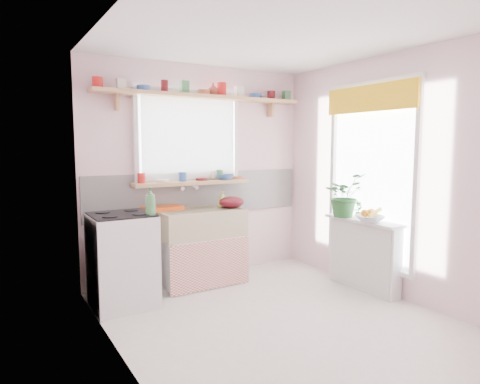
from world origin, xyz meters
TOP-DOWN VIEW (x-y plane):
  - room at (0.66, 0.86)m, footprint 3.20×3.20m
  - sink_unit at (-0.15, 1.29)m, footprint 0.95×0.65m
  - cooker at (-1.10, 1.05)m, footprint 0.58×0.58m
  - radiator_ledge at (1.30, 0.20)m, footprint 0.22×0.95m
  - windowsill at (-0.15, 1.48)m, footprint 1.40×0.22m
  - pine_shelf at (0.00, 1.47)m, footprint 2.52×0.24m
  - shelf_crockery at (-0.00, 1.47)m, footprint 2.47×0.11m
  - sill_crockery at (-0.20, 1.48)m, footprint 1.35×0.11m
  - dish_tray at (-0.53, 1.50)m, footprint 0.45×0.35m
  - colander at (0.22, 1.23)m, footprint 0.37×0.37m
  - jade_plant at (1.21, 0.43)m, footprint 0.50×0.45m
  - fruit_bowl at (1.21, 0.05)m, footprint 0.37×0.37m
  - herb_pot at (1.33, 0.33)m, footprint 0.11×0.08m
  - soap_bottle_sink at (0.18, 1.36)m, footprint 0.09×0.09m
  - sill_cup at (0.16, 1.54)m, footprint 0.15×0.15m
  - sill_bowl at (0.25, 1.42)m, footprint 0.26×0.26m
  - shelf_vase at (0.15, 1.53)m, footprint 0.18×0.18m
  - cooker_bottle at (-0.88, 0.83)m, footprint 0.11×0.11m
  - fruit at (1.22, 0.06)m, footprint 0.20×0.14m

SIDE VIEW (x-z plane):
  - radiator_ledge at x=1.30m, z-range 0.01..0.78m
  - sink_unit at x=-0.15m, z-range -0.13..0.99m
  - cooker at x=-1.10m, z-range 0.00..0.92m
  - fruit_bowl at x=1.21m, z-range 0.78..0.84m
  - fruit at x=1.22m, z-range 0.82..0.92m
  - herb_pot at x=1.33m, z-range 0.78..0.97m
  - dish_tray at x=-0.53m, z-range 0.85..0.89m
  - colander at x=0.22m, z-range 0.85..0.98m
  - soap_bottle_sink at x=0.18m, z-range 0.85..1.04m
  - jade_plant at x=1.21m, z-range 0.78..1.26m
  - cooker_bottle at x=-0.88m, z-range 0.92..1.18m
  - windowsill at x=-0.15m, z-range 1.12..1.16m
  - sill_bowl at x=0.25m, z-range 1.16..1.22m
  - sill_cup at x=0.16m, z-range 1.16..1.26m
  - sill_crockery at x=-0.20m, z-range 1.15..1.27m
  - room at x=0.66m, z-range -0.23..2.97m
  - pine_shelf at x=0.00m, z-range 2.10..2.14m
  - shelf_crockery at x=0.00m, z-range 2.14..2.26m
  - shelf_vase at x=0.15m, z-range 2.14..2.29m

